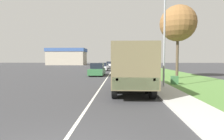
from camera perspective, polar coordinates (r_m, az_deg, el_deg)
The scene contains 13 objects.
ground_plane at distance 42.89m, azimuth 0.42°, elevation 0.47°, with size 180.00×180.00×0.00m, color #38383A.
lane_centre_stripe at distance 42.89m, azimuth 0.42°, elevation 0.48°, with size 0.12×120.00×0.00m.
sidewalk_right at distance 42.98m, azimuth 6.43°, elevation 0.54°, with size 1.80×120.00×0.12m.
grass_strip_right at distance 43.52m, azimuth 12.22°, elevation 0.45°, with size 7.00×120.00×0.02m.
military_truck at distance 11.66m, azimuth 6.18°, elevation 1.34°, with size 2.36×6.93×3.01m.
car_nearest_ahead at distance 23.91m, azimuth -4.83°, elevation 0.05°, with size 1.87×4.82×1.70m.
car_second_ahead at distance 34.78m, azimuth -3.11°, elevation 0.98°, with size 1.85×4.13×1.57m.
car_third_ahead at distance 43.84m, azimuth -2.21°, elevation 1.34°, with size 1.73×3.94×1.35m.
car_fourth_ahead at distance 55.82m, azimuth -0.99°, elevation 1.87°, with size 1.72×3.96×1.63m.
lamp_post at distance 13.77m, azimuth 15.97°, elevation 13.87°, with size 1.69×0.24×7.71m.
tree_mid_right at distance 21.90m, azimuth 20.73°, elevation 14.00°, with size 4.08×4.08×8.30m.
utility_box at distance 16.03m, azimuth 19.72°, elevation -3.11°, with size 0.55×0.45×0.70m.
building_distant at distance 76.86m, azimuth -14.51°, elevation 4.25°, with size 16.10×8.51×6.99m.
Camera 1 is at (1.40, -2.82, 2.10)m, focal length 28.00 mm.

